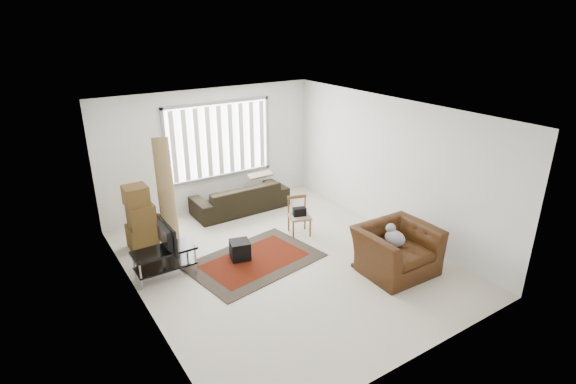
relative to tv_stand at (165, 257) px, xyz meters
name	(u,v)px	position (x,y,z in m)	size (l,w,h in m)	color
room	(270,160)	(1.98, -0.16, 1.39)	(6.00, 6.02, 2.71)	beige
persian_rug	(255,261)	(1.50, -0.39, -0.36)	(2.47, 1.85, 0.02)	black
tv_stand	(165,257)	(0.00, 0.00, 0.00)	(1.03, 0.46, 0.51)	black
tv	(162,236)	(0.00, 0.00, 0.38)	(0.83, 0.11, 0.48)	black
subwoofer	(240,250)	(1.32, -0.18, -0.18)	(0.34, 0.34, 0.34)	black
moving_boxes	(140,220)	(-0.02, 1.25, 0.21)	(0.51, 0.47, 1.24)	brown
white_flatpack	(144,227)	(0.06, 1.40, -0.04)	(0.52, 0.08, 0.67)	silver
rolled_rug	(166,193)	(0.49, 1.15, 0.67)	(0.31, 0.31, 2.07)	olive
sofa	(240,193)	(2.35, 1.78, 0.04)	(2.16, 0.93, 0.83)	black
side_chair	(299,214)	(2.80, 0.09, 0.06)	(0.52, 0.52, 0.77)	#836E56
armchair	(397,247)	(3.37, -2.00, 0.09)	(1.28, 1.12, 0.93)	#3B1E0C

